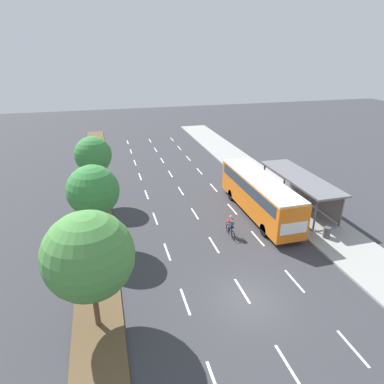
{
  "coord_description": "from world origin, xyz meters",
  "views": [
    {
      "loc": [
        -7.04,
        -13.71,
        13.22
      ],
      "look_at": [
        0.29,
        13.39,
        1.2
      ],
      "focal_mm": 31.18,
      "sensor_mm": 36.0,
      "label": 1
    }
  ],
  "objects_px": {
    "bus_shelter": "(301,188)",
    "median_tree_third": "(93,155)",
    "cyclist": "(231,227)",
    "median_tree_nearest": "(89,256)",
    "trash_bin": "(327,232)",
    "median_tree_second": "(93,191)",
    "bus": "(259,192)"
  },
  "relations": [
    {
      "from": "bus_shelter",
      "to": "median_tree_third",
      "type": "height_order",
      "value": "median_tree_third"
    },
    {
      "from": "bus_shelter",
      "to": "cyclist",
      "type": "distance_m",
      "value": 8.58
    },
    {
      "from": "bus_shelter",
      "to": "median_tree_third",
      "type": "bearing_deg",
      "value": 161.98
    },
    {
      "from": "median_tree_nearest",
      "to": "trash_bin",
      "type": "height_order",
      "value": "median_tree_nearest"
    },
    {
      "from": "median_tree_nearest",
      "to": "median_tree_second",
      "type": "bearing_deg",
      "value": 88.61
    },
    {
      "from": "trash_bin",
      "to": "bus",
      "type": "bearing_deg",
      "value": 121.77
    },
    {
      "from": "bus_shelter",
      "to": "median_tree_nearest",
      "type": "height_order",
      "value": "median_tree_nearest"
    },
    {
      "from": "bus",
      "to": "median_tree_nearest",
      "type": "bearing_deg",
      "value": -144.84
    },
    {
      "from": "bus_shelter",
      "to": "bus",
      "type": "bearing_deg",
      "value": -175.4
    },
    {
      "from": "bus",
      "to": "cyclist",
      "type": "bearing_deg",
      "value": -141.68
    },
    {
      "from": "median_tree_nearest",
      "to": "trash_bin",
      "type": "bearing_deg",
      "value": 14.63
    },
    {
      "from": "median_tree_nearest",
      "to": "trash_bin",
      "type": "xyz_separation_m",
      "value": [
        16.74,
        4.37,
        -3.7
      ]
    },
    {
      "from": "bus",
      "to": "bus_shelter",
      "type": "bearing_deg",
      "value": 4.6
    },
    {
      "from": "bus_shelter",
      "to": "median_tree_nearest",
      "type": "distance_m",
      "value": 20.51
    },
    {
      "from": "median_tree_second",
      "to": "median_tree_nearest",
      "type": "bearing_deg",
      "value": -91.39
    },
    {
      "from": "bus",
      "to": "trash_bin",
      "type": "distance_m",
      "value": 6.26
    },
    {
      "from": "median_tree_second",
      "to": "trash_bin",
      "type": "relative_size",
      "value": 7.15
    },
    {
      "from": "trash_bin",
      "to": "median_tree_third",
      "type": "bearing_deg",
      "value": 145.79
    },
    {
      "from": "bus_shelter",
      "to": "median_tree_third",
      "type": "relative_size",
      "value": 1.56
    },
    {
      "from": "median_tree_second",
      "to": "trash_bin",
      "type": "distance_m",
      "value": 17.33
    },
    {
      "from": "median_tree_third",
      "to": "trash_bin",
      "type": "bearing_deg",
      "value": -34.21
    },
    {
      "from": "median_tree_third",
      "to": "median_tree_nearest",
      "type": "bearing_deg",
      "value": -90.74
    },
    {
      "from": "bus",
      "to": "median_tree_third",
      "type": "xyz_separation_m",
      "value": [
        -13.33,
        6.07,
        2.59
      ]
    },
    {
      "from": "bus_shelter",
      "to": "median_tree_second",
      "type": "xyz_separation_m",
      "value": [
        -17.62,
        -2.08,
        2.53
      ]
    },
    {
      "from": "median_tree_third",
      "to": "trash_bin",
      "type": "height_order",
      "value": "median_tree_third"
    },
    {
      "from": "median_tree_nearest",
      "to": "cyclist",
      "type": "bearing_deg",
      "value": 33.95
    },
    {
      "from": "cyclist",
      "to": "median_tree_nearest",
      "type": "height_order",
      "value": "median_tree_nearest"
    },
    {
      "from": "bus_shelter",
      "to": "median_tree_nearest",
      "type": "relative_size",
      "value": 1.52
    },
    {
      "from": "bus",
      "to": "median_tree_second",
      "type": "xyz_separation_m",
      "value": [
        -13.35,
        -1.73,
        2.33
      ]
    },
    {
      "from": "cyclist",
      "to": "bus_shelter",
      "type": "bearing_deg",
      "value": 22.07
    },
    {
      "from": "median_tree_second",
      "to": "median_tree_third",
      "type": "height_order",
      "value": "median_tree_third"
    },
    {
      "from": "cyclist",
      "to": "median_tree_nearest",
      "type": "distance_m",
      "value": 12.46
    }
  ]
}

